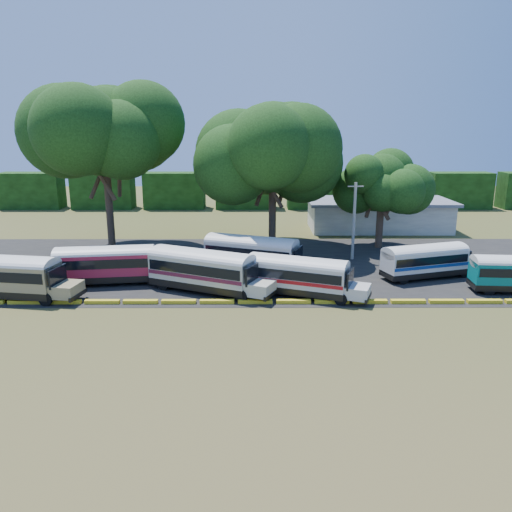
{
  "coord_description": "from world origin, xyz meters",
  "views": [
    {
      "loc": [
        1.45,
        -35.89,
        13.48
      ],
      "look_at": [
        1.57,
        6.0,
        2.55
      ],
      "focal_mm": 35.0,
      "sensor_mm": 36.0,
      "label": 1
    }
  ],
  "objects_px": {
    "bus_red": "(108,262)",
    "tree_west": "(104,133)",
    "bus_cream_west": "(204,268)",
    "bus_beige": "(6,274)",
    "bus_white_red": "(300,274)"
  },
  "relations": [
    {
      "from": "bus_red",
      "to": "tree_west",
      "type": "bearing_deg",
      "value": 96.8
    },
    {
      "from": "bus_white_red",
      "to": "tree_west",
      "type": "xyz_separation_m",
      "value": [
        -19.67,
        15.72,
        10.97
      ]
    },
    {
      "from": "bus_beige",
      "to": "bus_white_red",
      "type": "xyz_separation_m",
      "value": [
        23.52,
        0.57,
        -0.18
      ]
    },
    {
      "from": "bus_cream_west",
      "to": "tree_west",
      "type": "xyz_separation_m",
      "value": [
        -11.79,
        14.6,
        10.8
      ]
    },
    {
      "from": "bus_beige",
      "to": "tree_west",
      "type": "height_order",
      "value": "tree_west"
    },
    {
      "from": "bus_beige",
      "to": "bus_cream_west",
      "type": "height_order",
      "value": "bus_cream_west"
    },
    {
      "from": "bus_white_red",
      "to": "tree_west",
      "type": "height_order",
      "value": "tree_west"
    },
    {
      "from": "bus_cream_west",
      "to": "tree_west",
      "type": "height_order",
      "value": "tree_west"
    },
    {
      "from": "bus_red",
      "to": "bus_cream_west",
      "type": "relative_size",
      "value": 0.96
    },
    {
      "from": "bus_beige",
      "to": "tree_west",
      "type": "bearing_deg",
      "value": 85.85
    },
    {
      "from": "bus_red",
      "to": "tree_west",
      "type": "distance_m",
      "value": 16.81
    },
    {
      "from": "bus_red",
      "to": "tree_west",
      "type": "relative_size",
      "value": 0.6
    },
    {
      "from": "bus_white_red",
      "to": "bus_red",
      "type": "bearing_deg",
      "value": -170.13
    },
    {
      "from": "bus_red",
      "to": "bus_cream_west",
      "type": "height_order",
      "value": "bus_cream_west"
    },
    {
      "from": "bus_cream_west",
      "to": "bus_red",
      "type": "bearing_deg",
      "value": -169.46
    }
  ]
}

